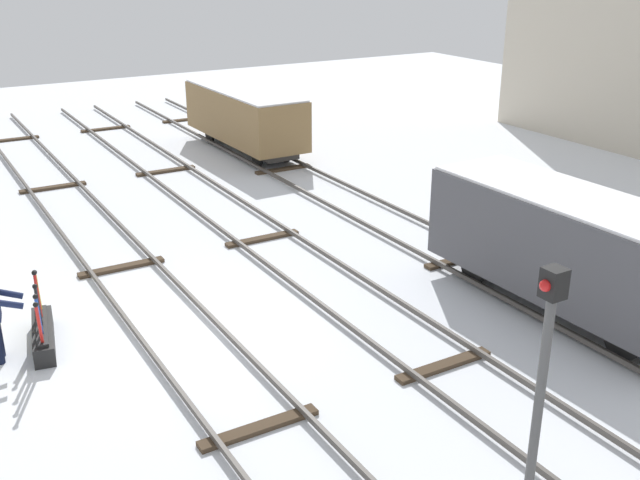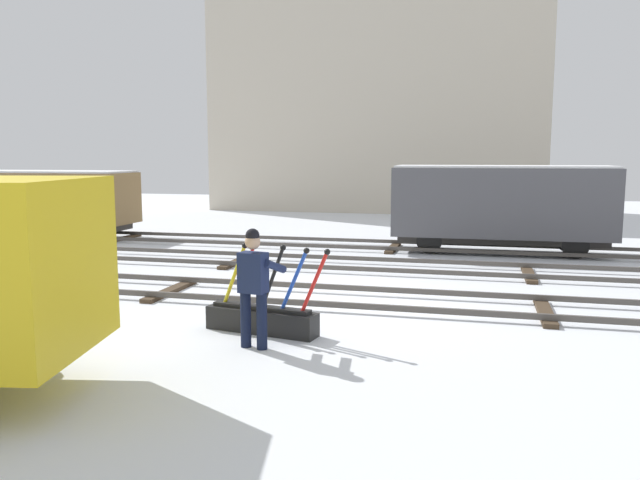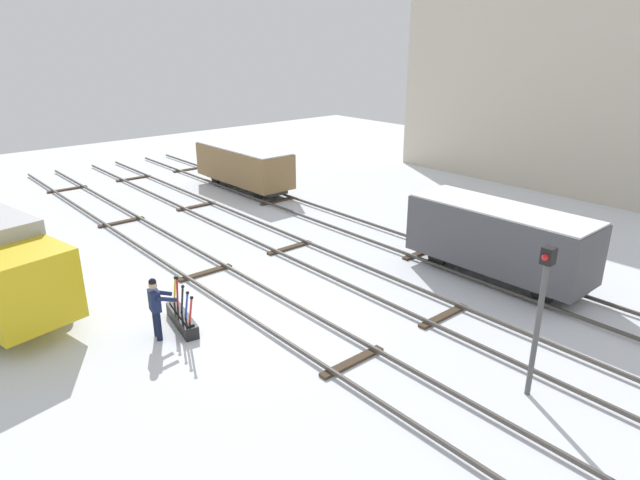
{
  "view_description": "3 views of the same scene",
  "coord_description": "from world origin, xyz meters",
  "px_view_note": "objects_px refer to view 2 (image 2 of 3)",
  "views": [
    {
      "loc": [
        12.1,
        -4.0,
        6.76
      ],
      "look_at": [
        0.72,
        2.71,
        1.59
      ],
      "focal_mm": 41.92,
      "sensor_mm": 36.0,
      "label": 1
    },
    {
      "loc": [
        2.33,
        -11.1,
        2.68
      ],
      "look_at": [
        -0.73,
        1.08,
        1.01
      ],
      "focal_mm": 35.23,
      "sensor_mm": 36.0,
      "label": 2
    },
    {
      "loc": [
        11.66,
        -8.04,
        7.4
      ],
      "look_at": [
        -0.61,
        2.53,
        1.41
      ],
      "focal_mm": 30.89,
      "sensor_mm": 36.0,
      "label": 3
    }
  ],
  "objects_px": {
    "freight_car_back_track": "(501,203)",
    "freight_car_far_end": "(45,199)",
    "switch_lever_frame": "(262,317)",
    "rail_worker": "(254,281)"
  },
  "relations": [
    {
      "from": "freight_car_back_track",
      "to": "freight_car_far_end",
      "type": "height_order",
      "value": "freight_car_back_track"
    },
    {
      "from": "switch_lever_frame",
      "to": "rail_worker",
      "type": "height_order",
      "value": "rail_worker"
    },
    {
      "from": "switch_lever_frame",
      "to": "freight_car_far_end",
      "type": "relative_size",
      "value": 0.34
    },
    {
      "from": "switch_lever_frame",
      "to": "freight_car_far_end",
      "type": "height_order",
      "value": "freight_car_far_end"
    },
    {
      "from": "rail_worker",
      "to": "freight_car_back_track",
      "type": "bearing_deg",
      "value": 80.11
    },
    {
      "from": "switch_lever_frame",
      "to": "freight_car_far_end",
      "type": "xyz_separation_m",
      "value": [
        -10.84,
        9.16,
        1.04
      ]
    },
    {
      "from": "freight_car_far_end",
      "to": "switch_lever_frame",
      "type": "bearing_deg",
      "value": -41.01
    },
    {
      "from": "switch_lever_frame",
      "to": "rail_worker",
      "type": "xyz_separation_m",
      "value": [
        0.15,
        -0.74,
        0.7
      ]
    },
    {
      "from": "switch_lever_frame",
      "to": "rail_worker",
      "type": "distance_m",
      "value": 1.03
    },
    {
      "from": "switch_lever_frame",
      "to": "freight_car_far_end",
      "type": "distance_m",
      "value": 14.23
    }
  ]
}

